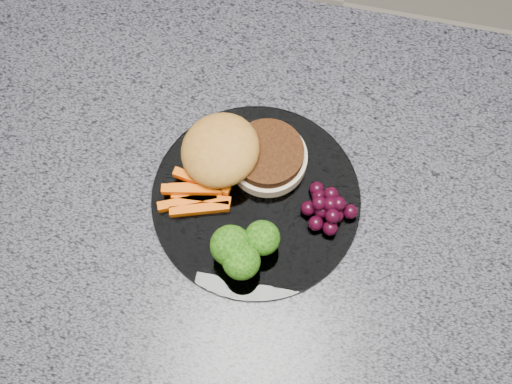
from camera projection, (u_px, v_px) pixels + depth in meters
The scene contains 7 objects.
island_cabinet at pixel (286, 293), 1.32m from camera, with size 1.20×0.60×0.86m, color brown.
countertop at pixel (300, 206), 0.91m from camera, with size 1.20×0.60×0.04m, color #555560.
plate at pixel (256, 199), 0.88m from camera, with size 0.26×0.26×0.01m, color white.
burger at pixel (237, 154), 0.88m from camera, with size 0.18×0.14×0.05m.
carrot_sticks at pixel (197, 195), 0.88m from camera, with size 0.09×0.06×0.02m.
broccoli at pixel (243, 249), 0.82m from camera, with size 0.08×0.08×0.06m.
grape_bunch at pixel (328, 208), 0.86m from camera, with size 0.07×0.07×0.03m.
Camera 1 is at (0.01, -0.33, 1.73)m, focal length 50.00 mm.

